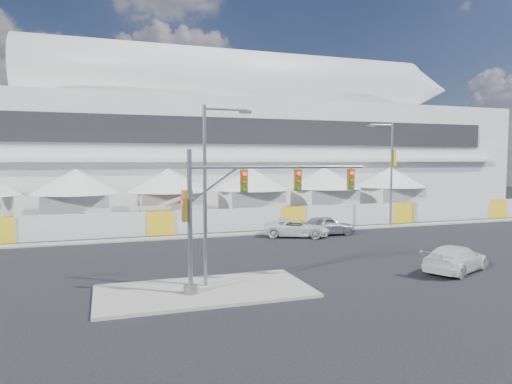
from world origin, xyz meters
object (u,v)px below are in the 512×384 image
object	(u,v)px
pickup_near	(456,259)
streetlight_median	(210,183)
pickup_curb	(297,228)
boom_lift	(145,219)
streetlight_curb	(389,167)
lot_car_b	(465,210)
lot_car_a	(422,211)
sedan_silver	(327,225)
traffic_mast	(234,211)
lot_car_c	(107,222)

from	to	relation	value
pickup_near	streetlight_median	size ratio (longest dim) A/B	0.58
pickup_curb	boom_lift	world-z (taller)	boom_lift
streetlight_median	streetlight_curb	world-z (taller)	streetlight_curb
lot_car_b	lot_car_a	bearing A→B (deg)	105.77
sedan_silver	traffic_mast	bearing A→B (deg)	144.85
lot_car_b	traffic_mast	size ratio (longest dim) A/B	0.41
lot_car_c	streetlight_median	bearing A→B (deg)	-145.28
lot_car_a	streetlight_curb	xyz separation A→B (m)	(-7.87, -5.17, 4.94)
lot_car_b	lot_car_c	size ratio (longest dim) A/B	0.71
pickup_near	lot_car_a	xyz separation A→B (m)	(14.52, 21.17, -0.04)
traffic_mast	streetlight_median	xyz separation A→B (m)	(-0.92, 1.10, 1.30)
pickup_near	lot_car_c	world-z (taller)	lot_car_c
boom_lift	traffic_mast	bearing A→B (deg)	-90.12
pickup_curb	pickup_near	size ratio (longest dim) A/B	1.03
streetlight_median	streetlight_curb	size ratio (longest dim) A/B	0.90
pickup_curb	traffic_mast	bearing A→B (deg)	170.97
lot_car_b	streetlight_median	distance (m)	39.52
sedan_silver	traffic_mast	distance (m)	18.38
streetlight_median	pickup_curb	bearing A→B (deg)	51.13
traffic_mast	streetlight_median	world-z (taller)	streetlight_median
pickup_curb	streetlight_curb	bearing A→B (deg)	-52.16
streetlight_median	boom_lift	world-z (taller)	streetlight_median
lot_car_a	streetlight_curb	bearing A→B (deg)	161.42
pickup_near	lot_car_a	bearing A→B (deg)	-59.25
sedan_silver	streetlight_median	world-z (taller)	streetlight_median
lot_car_c	streetlight_curb	distance (m)	26.23
pickup_curb	lot_car_a	bearing A→B (deg)	-42.62
pickup_near	boom_lift	xyz separation A→B (m)	(-15.14, 21.69, 0.18)
streetlight_curb	lot_car_c	bearing A→B (deg)	167.15
lot_car_c	traffic_mast	bearing A→B (deg)	-143.61
boom_lift	sedan_silver	bearing A→B (deg)	-35.49
lot_car_b	pickup_curb	bearing A→B (deg)	125.73
sedan_silver	streetlight_median	bearing A→B (deg)	140.34
lot_car_b	streetlight_curb	size ratio (longest dim) A/B	0.39
pickup_near	lot_car_b	world-z (taller)	pickup_near
lot_car_c	lot_car_b	bearing A→B (deg)	-69.35
pickup_near	streetlight_curb	size ratio (longest dim) A/B	0.52
sedan_silver	lot_car_c	bearing A→B (deg)	71.31
lot_car_b	streetlight_curb	world-z (taller)	streetlight_curb
streetlight_median	boom_lift	distance (m)	21.02
pickup_near	lot_car_b	size ratio (longest dim) A/B	1.35
streetlight_median	streetlight_curb	xyz separation A→B (m)	(20.45, 14.86, 0.47)
lot_car_a	lot_car_c	size ratio (longest dim) A/B	0.81
sedan_silver	lot_car_a	world-z (taller)	sedan_silver
streetlight_curb	pickup_curb	bearing A→B (deg)	-167.08
pickup_near	lot_car_c	size ratio (longest dim) A/B	0.97
traffic_mast	pickup_curb	bearing A→B (deg)	56.05
boom_lift	streetlight_curb	bearing A→B (deg)	-20.69
pickup_near	lot_car_b	bearing A→B (deg)	-68.78
lot_car_c	streetlight_median	xyz separation A→B (m)	(4.67, -20.59, 4.40)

